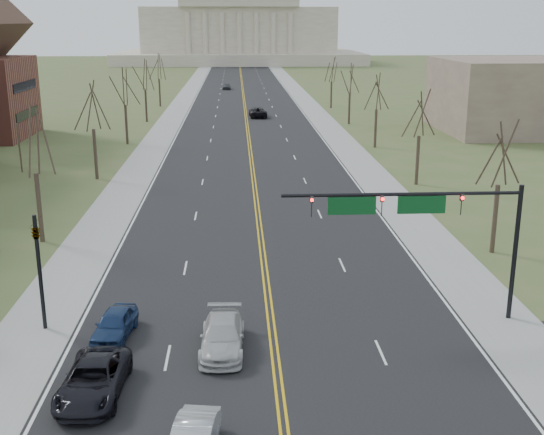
{
  "coord_description": "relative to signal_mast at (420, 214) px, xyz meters",
  "views": [
    {
      "loc": [
        -1.67,
        -18.75,
        15.01
      ],
      "look_at": [
        0.54,
        22.85,
        3.0
      ],
      "focal_mm": 45.0,
      "sensor_mm": 36.0,
      "label": 1
    }
  ],
  "objects": [
    {
      "name": "cross_road",
      "position": [
        -7.45,
        -7.5,
        -5.76
      ],
      "size": [
        120.0,
        14.0,
        0.01
      ],
      "primitive_type": "cube",
      "color": "black",
      "rests_on": "ground"
    },
    {
      "name": "capitol",
      "position": [
        -7.45,
        236.41,
        8.44
      ],
      "size": [
        90.0,
        60.0,
        50.0
      ],
      "color": "beige",
      "rests_on": "ground"
    },
    {
      "name": "signal_mast",
      "position": [
        0.0,
        0.0,
        0.0
      ],
      "size": [
        12.12,
        0.44,
        7.2
      ],
      "color": "black",
      "rests_on": "ground"
    },
    {
      "name": "edge_line_right",
      "position": [
        2.35,
        96.5,
        -5.75
      ],
      "size": [
        0.15,
        380.0,
        0.01
      ],
      "primitive_type": "cube",
      "color": "silver",
      "rests_on": "road"
    },
    {
      "name": "bldg_right_mass",
      "position": [
        32.55,
        62.5,
        -0.76
      ],
      "size": [
        25.0,
        20.0,
        10.0
      ],
      "primitive_type": "cube",
      "color": "#6E594E",
      "rests_on": "ground"
    },
    {
      "name": "tree_r_3",
      "position": [
        8.05,
        70.5,
        0.79
      ],
      "size": [
        3.74,
        3.74,
        8.5
      ],
      "color": "#392821",
      "rests_on": "ground"
    },
    {
      "name": "road",
      "position": [
        -7.45,
        96.5,
        -5.76
      ],
      "size": [
        20.0,
        380.0,
        0.01
      ],
      "primitive_type": "cube",
      "color": "black",
      "rests_on": "ground"
    },
    {
      "name": "car_sb_outer_lead",
      "position": [
        -15.17,
        -6.68,
        -5.02
      ],
      "size": [
        2.65,
        5.37,
        1.46
      ],
      "primitive_type": "imported",
      "rotation": [
        0.0,
        0.0,
        -0.04
      ],
      "color": "black",
      "rests_on": "road"
    },
    {
      "name": "tree_l_1",
      "position": [
        -22.95,
        34.5,
        1.18
      ],
      "size": [
        3.96,
        3.96,
        9.0
      ],
      "color": "#392821",
      "rests_on": "ground"
    },
    {
      "name": "signal_left",
      "position": [
        -18.95,
        0.0,
        -2.05
      ],
      "size": [
        0.32,
        0.36,
        6.0
      ],
      "color": "black",
      "rests_on": "ground"
    },
    {
      "name": "tree_r_1",
      "position": [
        8.05,
        30.5,
        0.79
      ],
      "size": [
        3.74,
        3.74,
        8.5
      ],
      "color": "#392821",
      "rests_on": "ground"
    },
    {
      "name": "tree_r_2",
      "position": [
        8.05,
        50.5,
        0.79
      ],
      "size": [
        3.74,
        3.74,
        8.5
      ],
      "color": "#392821",
      "rests_on": "ground"
    },
    {
      "name": "sidewalk_right",
      "position": [
        4.55,
        96.5,
        -5.75
      ],
      "size": [
        4.0,
        380.0,
        0.03
      ],
      "primitive_type": "cube",
      "color": "gray",
      "rests_on": "ground"
    },
    {
      "name": "tree_l_3",
      "position": [
        -22.95,
        74.5,
        1.18
      ],
      "size": [
        3.96,
        3.96,
        9.0
      ],
      "color": "#392821",
      "rests_on": "ground"
    },
    {
      "name": "car_far_sb",
      "position": [
        -11.13,
        126.65,
        -5.01
      ],
      "size": [
        1.88,
        4.39,
        1.48
      ],
      "primitive_type": "imported",
      "rotation": [
        0.0,
        0.0,
        -0.03
      ],
      "color": "#494B50",
      "rests_on": "road"
    },
    {
      "name": "tree_r_0",
      "position": [
        8.05,
        10.5,
        0.79
      ],
      "size": [
        3.74,
        3.74,
        8.5
      ],
      "color": "#392821",
      "rests_on": "ground"
    },
    {
      "name": "car_far_nb",
      "position": [
        -5.53,
        79.12,
        -4.95
      ],
      "size": [
        2.95,
        5.91,
        1.61
      ],
      "primitive_type": "imported",
      "rotation": [
        0.0,
        0.0,
        3.19
      ],
      "color": "black",
      "rests_on": "road"
    },
    {
      "name": "sidewalk_left",
      "position": [
        -19.45,
        96.5,
        -5.75
      ],
      "size": [
        4.0,
        380.0,
        0.03
      ],
      "primitive_type": "cube",
      "color": "gray",
      "rests_on": "ground"
    },
    {
      "name": "tree_l_2",
      "position": [
        -22.95,
        54.5,
        1.18
      ],
      "size": [
        3.96,
        3.96,
        9.0
      ],
      "color": "#392821",
      "rests_on": "ground"
    },
    {
      "name": "center_line",
      "position": [
        -7.45,
        96.5,
        -5.75
      ],
      "size": [
        0.42,
        380.0,
        0.01
      ],
      "primitive_type": "cube",
      "color": "gold",
      "rests_on": "road"
    },
    {
      "name": "car_sb_outer_second",
      "position": [
        -15.22,
        -1.18,
        -5.07
      ],
      "size": [
        2.1,
        4.19,
        1.37
      ],
      "primitive_type": "imported",
      "rotation": [
        0.0,
        0.0,
        -0.12
      ],
      "color": "navy",
      "rests_on": "road"
    },
    {
      "name": "tree_l_0",
      "position": [
        -22.95,
        14.5,
        1.18
      ],
      "size": [
        3.96,
        3.96,
        9.0
      ],
      "color": "#392821",
      "rests_on": "ground"
    },
    {
      "name": "tree_l_4",
      "position": [
        -22.95,
        94.5,
        1.18
      ],
      "size": [
        3.96,
        3.96,
        9.0
      ],
      "color": "#392821",
      "rests_on": "ground"
    },
    {
      "name": "car_sb_inner_second",
      "position": [
        -9.9,
        -2.87,
        -5.03
      ],
      "size": [
        2.19,
        5.04,
        1.44
      ],
      "primitive_type": "imported",
      "rotation": [
        0.0,
        0.0,
        -0.03
      ],
      "color": "#B3B3B3",
      "rests_on": "road"
    },
    {
      "name": "edge_line_left",
      "position": [
        -17.25,
        96.5,
        -5.75
      ],
      "size": [
        0.15,
        380.0,
        0.01
      ],
      "primitive_type": "cube",
      "color": "silver",
      "rests_on": "road"
    },
    {
      "name": "tree_r_4",
      "position": [
        8.05,
        90.5,
        0.79
      ],
      "size": [
        3.74,
        3.74,
        8.5
      ],
      "color": "#392821",
      "rests_on": "ground"
    }
  ]
}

